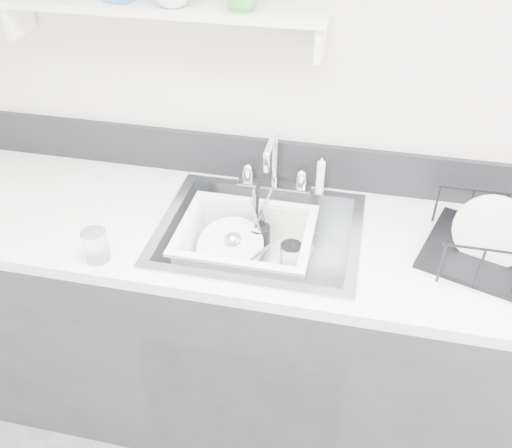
% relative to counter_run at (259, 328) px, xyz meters
% --- Properties ---
extents(room_shell, '(3.50, 3.00, 2.60)m').
position_rel_counter_run_xyz_m(room_shell, '(0.00, -0.80, 1.22)').
color(room_shell, silver).
rests_on(room_shell, ground).
extents(counter_run, '(3.20, 0.62, 0.92)m').
position_rel_counter_run_xyz_m(counter_run, '(0.00, 0.00, 0.00)').
color(counter_run, '#26262A').
rests_on(counter_run, ground).
extents(backsplash, '(3.20, 0.02, 0.16)m').
position_rel_counter_run_xyz_m(backsplash, '(0.00, 0.30, 0.54)').
color(backsplash, black).
rests_on(backsplash, counter_run).
extents(sink, '(0.64, 0.52, 0.20)m').
position_rel_counter_run_xyz_m(sink, '(0.00, 0.00, 0.37)').
color(sink, silver).
rests_on(sink, counter_run).
extents(faucet, '(0.26, 0.18, 0.23)m').
position_rel_counter_run_xyz_m(faucet, '(0.00, 0.25, 0.52)').
color(faucet, silver).
rests_on(faucet, counter_run).
extents(side_sprayer, '(0.03, 0.03, 0.14)m').
position_rel_counter_run_xyz_m(side_sprayer, '(0.16, 0.25, 0.53)').
color(side_sprayer, white).
rests_on(side_sprayer, counter_run).
extents(wall_shelf, '(1.00, 0.16, 0.12)m').
position_rel_counter_run_xyz_m(wall_shelf, '(-0.35, 0.23, 1.05)').
color(wall_shelf, silver).
rests_on(wall_shelf, room_shell).
extents(wash_tub, '(0.45, 0.38, 0.17)m').
position_rel_counter_run_xyz_m(wash_tub, '(-0.04, -0.00, 0.38)').
color(wash_tub, white).
rests_on(wash_tub, sink).
extents(plate_stack, '(0.27, 0.27, 0.11)m').
position_rel_counter_run_xyz_m(plate_stack, '(-0.09, 0.01, 0.34)').
color(plate_stack, white).
rests_on(plate_stack, wash_tub).
extents(utensil_cup, '(0.07, 0.07, 0.25)m').
position_rel_counter_run_xyz_m(utensil_cup, '(-0.02, 0.09, 0.36)').
color(utensil_cup, black).
rests_on(utensil_cup, wash_tub).
extents(ladle, '(0.30, 0.18, 0.08)m').
position_rel_counter_run_xyz_m(ladle, '(-0.03, 0.01, 0.35)').
color(ladle, silver).
rests_on(ladle, wash_tub).
extents(tumbler_in_tub, '(0.09, 0.09, 0.10)m').
position_rel_counter_run_xyz_m(tumbler_in_tub, '(0.11, 0.00, 0.36)').
color(tumbler_in_tub, white).
rests_on(tumbler_in_tub, wash_tub).
extents(tumbler_counter, '(0.09, 0.09, 0.10)m').
position_rel_counter_run_xyz_m(tumbler_counter, '(-0.44, -0.24, 0.51)').
color(tumbler_counter, white).
rests_on(tumbler_counter, counter_run).
extents(dish_rack, '(0.53, 0.46, 0.16)m').
position_rel_counter_run_xyz_m(dish_rack, '(0.74, 0.01, 0.54)').
color(dish_rack, black).
rests_on(dish_rack, counter_run).
extents(bowl_small, '(0.13, 0.13, 0.03)m').
position_rel_counter_run_xyz_m(bowl_small, '(0.10, -0.08, 0.32)').
color(bowl_small, white).
rests_on(bowl_small, wash_tub).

